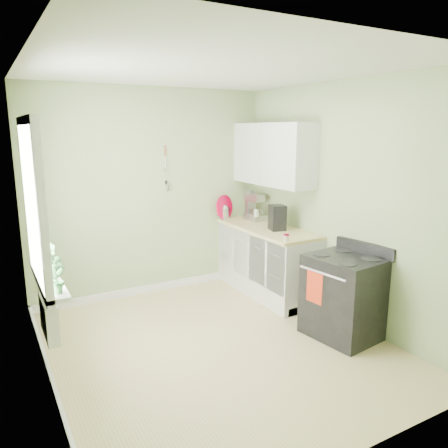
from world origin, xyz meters
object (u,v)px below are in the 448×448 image
stove (343,296)px  coffee_maker (277,218)px  kettle (224,212)px  stand_mixer (254,207)px

stove → coffee_maker: coffee_maker is taller
kettle → stove: bearing=-84.0°
stand_mixer → coffee_maker: size_ratio=1.30×
stand_mixer → coffee_maker: bearing=-98.4°
coffee_maker → stove: bearing=-91.1°
stove → coffee_maker: (0.02, 1.24, 0.62)m
stand_mixer → kettle: bearing=145.9°
kettle → coffee_maker: size_ratio=0.64×
stove → stand_mixer: stand_mixer is taller
stand_mixer → coffee_maker: stand_mixer is taller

